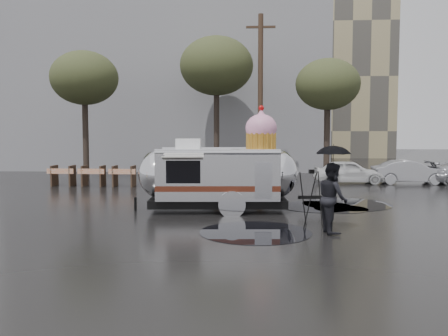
{
  "coord_description": "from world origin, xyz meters",
  "views": [
    {
      "loc": [
        2.26,
        -12.29,
        2.64
      ],
      "look_at": [
        1.21,
        3.35,
        1.43
      ],
      "focal_mm": 38.0,
      "sensor_mm": 36.0,
      "label": 1
    }
  ],
  "objects": [
    {
      "name": "airstream_trailer",
      "position": [
        1.1,
        3.35,
        1.25
      ],
      "size": [
        6.63,
        2.79,
        3.57
      ],
      "rotation": [
        0.0,
        0.0,
        0.07
      ],
      "color": "silver",
      "rests_on": "ground"
    },
    {
      "name": "grey_building",
      "position": [
        -4.0,
        24.0,
        6.5
      ],
      "size": [
        22.0,
        12.0,
        13.0
      ],
      "primitive_type": "cube",
      "color": "slate",
      "rests_on": "ground"
    },
    {
      "name": "tree_left",
      "position": [
        -7.0,
        13.0,
        5.48
      ],
      "size": [
        3.64,
        3.64,
        6.95
      ],
      "color": "#382D26",
      "rests_on": "ground"
    },
    {
      "name": "utility_pole",
      "position": [
        2.5,
        14.0,
        4.62
      ],
      "size": [
        1.6,
        0.28,
        9.0
      ],
      "color": "#473323",
      "rests_on": "ground"
    },
    {
      "name": "tree_mid",
      "position": [
        0.0,
        15.0,
        6.34
      ],
      "size": [
        4.2,
        4.2,
        8.03
      ],
      "color": "#382D26",
      "rests_on": "ground"
    },
    {
      "name": "tree_right",
      "position": [
        6.0,
        13.0,
        5.06
      ],
      "size": [
        3.36,
        3.36,
        6.42
      ],
      "color": "#382D26",
      "rests_on": "ground"
    },
    {
      "name": "puddles",
      "position": [
        4.27,
        3.25,
        0.01
      ],
      "size": [
        6.38,
        8.11,
        0.01
      ],
      "color": "black",
      "rests_on": "ground"
    },
    {
      "name": "umbrella_black",
      "position": [
        4.27,
        0.08,
        1.93
      ],
      "size": [
        1.12,
        1.12,
        2.31
      ],
      "color": "black",
      "rests_on": "ground"
    },
    {
      "name": "barricade_row",
      "position": [
        -5.55,
        9.96,
        0.52
      ],
      "size": [
        4.3,
        0.8,
        1.0
      ],
      "color": "#473323",
      "rests_on": "ground"
    },
    {
      "name": "person_right",
      "position": [
        4.27,
        0.08,
        0.92
      ],
      "size": [
        0.63,
        0.95,
        1.84
      ],
      "primitive_type": "imported",
      "rotation": [
        0.0,
        0.0,
        1.73
      ],
      "color": "black",
      "rests_on": "ground"
    },
    {
      "name": "ground",
      "position": [
        0.0,
        0.0,
        0.0
      ],
      "size": [
        120.0,
        120.0,
        0.0
      ],
      "primitive_type": "plane",
      "color": "black",
      "rests_on": "ground"
    },
    {
      "name": "tripod",
      "position": [
        3.79,
        0.74,
        0.97
      ],
      "size": [
        0.65,
        0.64,
        1.61
      ],
      "rotation": [
        0.0,
        0.0,
        0.31
      ],
      "color": "black",
      "rests_on": "ground"
    },
    {
      "name": "parked_cars",
      "position": [
        11.78,
        12.0,
        0.72
      ],
      "size": [
        13.2,
        1.9,
        1.5
      ],
      "color": "silver",
      "rests_on": "ground"
    }
  ]
}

